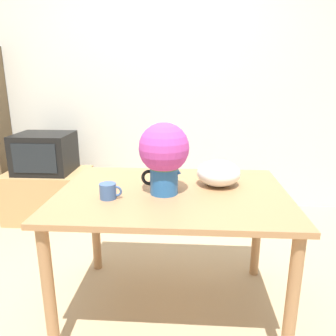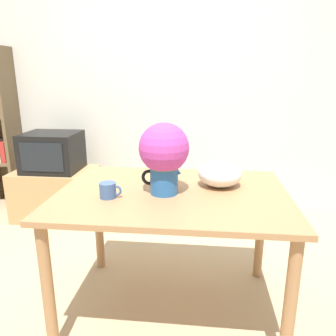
# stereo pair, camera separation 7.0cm
# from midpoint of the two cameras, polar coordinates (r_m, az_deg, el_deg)

# --- Properties ---
(ground_plane) EXTENTS (12.00, 12.00, 0.00)m
(ground_plane) POSITION_cam_midpoint_polar(r_m,az_deg,el_deg) (2.25, -4.70, -22.47)
(ground_plane) COLOR tan
(wall_back) EXTENTS (8.00, 0.05, 2.60)m
(wall_back) POSITION_cam_midpoint_polar(r_m,az_deg,el_deg) (3.48, 0.23, 14.32)
(wall_back) COLOR silver
(wall_back) RESTS_ON ground_plane
(table) EXTENTS (1.27, 0.93, 0.77)m
(table) POSITION_cam_midpoint_polar(r_m,az_deg,el_deg) (1.87, 1.85, -7.08)
(table) COLOR #A3754C
(table) RESTS_ON ground_plane
(flower_vase) EXTENTS (0.27, 0.27, 0.39)m
(flower_vase) POSITION_cam_midpoint_polar(r_m,az_deg,el_deg) (1.74, 0.45, 2.44)
(flower_vase) COLOR #235B9E
(flower_vase) RESTS_ON table
(coffee_mug) EXTENTS (0.12, 0.09, 0.08)m
(coffee_mug) POSITION_cam_midpoint_polar(r_m,az_deg,el_deg) (1.75, -9.23, -3.85)
(coffee_mug) COLOR #385689
(coffee_mug) RESTS_ON table
(white_bowl) EXTENTS (0.25, 0.25, 0.15)m
(white_bowl) POSITION_cam_midpoint_polar(r_m,az_deg,el_deg) (1.93, 10.05, -0.97)
(white_bowl) COLOR silver
(white_bowl) RESTS_ON table
(tv_stand) EXTENTS (0.78, 0.52, 0.49)m
(tv_stand) POSITION_cam_midpoint_polar(r_m,az_deg,el_deg) (3.49, -18.28, -4.21)
(tv_stand) COLOR tan
(tv_stand) RESTS_ON ground_plane
(tv_set) EXTENTS (0.52, 0.45, 0.37)m
(tv_set) POSITION_cam_midpoint_polar(r_m,az_deg,el_deg) (3.37, -18.93, 2.69)
(tv_set) COLOR black
(tv_set) RESTS_ON tv_stand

